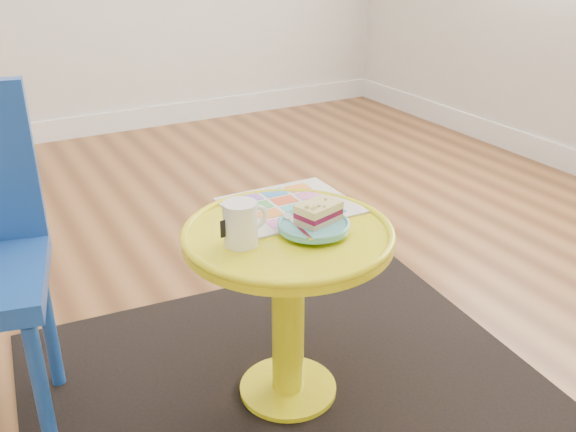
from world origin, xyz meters
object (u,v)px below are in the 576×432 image
side_table (288,281)px  newspaper (290,205)px  plate (314,226)px  mug (241,222)px

side_table → newspaper: newspaper is taller
side_table → plate: 0.16m
side_table → mug: (-0.12, -0.00, 0.18)m
side_table → mug: size_ratio=4.48×
side_table → mug: 0.22m
newspaper → plate: 0.16m
mug → plate: 0.17m
mug → plate: (0.17, -0.03, -0.04)m
newspaper → mug: (-0.19, -0.13, 0.05)m
side_table → newspaper: 0.20m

